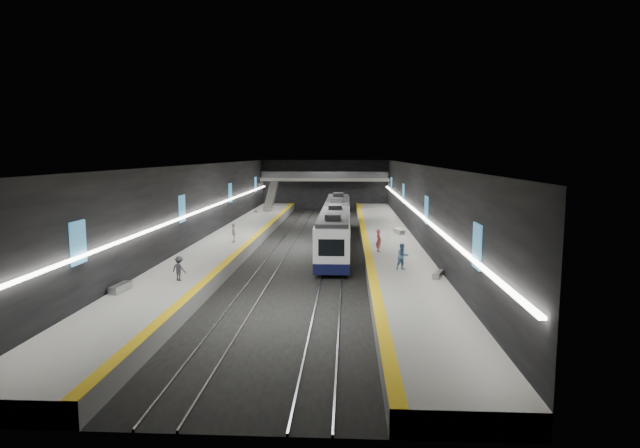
# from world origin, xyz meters

# --- Properties ---
(ground) EXTENTS (70.00, 70.00, 0.00)m
(ground) POSITION_xyz_m (0.00, 0.00, 0.00)
(ground) COLOR black
(ground) RESTS_ON ground
(ceiling) EXTENTS (20.00, 70.00, 0.04)m
(ceiling) POSITION_xyz_m (0.00, 0.00, 8.00)
(ceiling) COLOR beige
(ceiling) RESTS_ON wall_left
(wall_left) EXTENTS (0.04, 70.00, 8.00)m
(wall_left) POSITION_xyz_m (-10.00, 0.00, 4.00)
(wall_left) COLOR black
(wall_left) RESTS_ON ground
(wall_right) EXTENTS (0.04, 70.00, 8.00)m
(wall_right) POSITION_xyz_m (10.00, 0.00, 4.00)
(wall_right) COLOR black
(wall_right) RESTS_ON ground
(wall_back) EXTENTS (20.00, 0.04, 8.00)m
(wall_back) POSITION_xyz_m (0.00, 35.00, 4.00)
(wall_back) COLOR black
(wall_back) RESTS_ON ground
(wall_front) EXTENTS (20.00, 0.04, 8.00)m
(wall_front) POSITION_xyz_m (0.00, -35.00, 4.00)
(wall_front) COLOR black
(wall_front) RESTS_ON ground
(platform_left) EXTENTS (5.00, 70.00, 1.00)m
(platform_left) POSITION_xyz_m (-7.50, 0.00, 0.50)
(platform_left) COLOR slate
(platform_left) RESTS_ON ground
(tile_surface_left) EXTENTS (5.00, 70.00, 0.02)m
(tile_surface_left) POSITION_xyz_m (-7.50, 0.00, 1.01)
(tile_surface_left) COLOR #9F9F9A
(tile_surface_left) RESTS_ON platform_left
(tactile_strip_left) EXTENTS (0.60, 70.00, 0.02)m
(tactile_strip_left) POSITION_xyz_m (-5.30, 0.00, 1.02)
(tactile_strip_left) COLOR yellow
(tactile_strip_left) RESTS_ON platform_left
(platform_right) EXTENTS (5.00, 70.00, 1.00)m
(platform_right) POSITION_xyz_m (7.50, 0.00, 0.50)
(platform_right) COLOR slate
(platform_right) RESTS_ON ground
(tile_surface_right) EXTENTS (5.00, 70.00, 0.02)m
(tile_surface_right) POSITION_xyz_m (7.50, 0.00, 1.01)
(tile_surface_right) COLOR #9F9F9A
(tile_surface_right) RESTS_ON platform_right
(tactile_strip_right) EXTENTS (0.60, 70.00, 0.02)m
(tactile_strip_right) POSITION_xyz_m (5.30, 0.00, 1.02)
(tactile_strip_right) COLOR yellow
(tactile_strip_right) RESTS_ON platform_right
(rails) EXTENTS (6.52, 70.00, 0.12)m
(rails) POSITION_xyz_m (-0.00, 0.00, 0.06)
(rails) COLOR gray
(rails) RESTS_ON ground
(train) EXTENTS (2.69, 30.05, 3.60)m
(train) POSITION_xyz_m (2.50, 1.41, 2.20)
(train) COLOR black
(train) RESTS_ON ground
(ad_posters) EXTENTS (19.94, 53.50, 2.20)m
(ad_posters) POSITION_xyz_m (-0.00, 1.00, 4.50)
(ad_posters) COLOR teal
(ad_posters) RESTS_ON wall_left
(cove_light_left) EXTENTS (0.25, 68.60, 0.12)m
(cove_light_left) POSITION_xyz_m (-9.80, 0.00, 3.80)
(cove_light_left) COLOR white
(cove_light_left) RESTS_ON wall_left
(cove_light_right) EXTENTS (0.25, 68.60, 0.12)m
(cove_light_right) POSITION_xyz_m (9.80, 0.00, 3.80)
(cove_light_right) COLOR white
(cove_light_right) RESTS_ON wall_right
(mezzanine_bridge) EXTENTS (20.00, 3.00, 1.50)m
(mezzanine_bridge) POSITION_xyz_m (0.00, 32.93, 5.04)
(mezzanine_bridge) COLOR gray
(mezzanine_bridge) RESTS_ON wall_left
(escalator) EXTENTS (1.20, 7.50, 3.92)m
(escalator) POSITION_xyz_m (-7.50, 26.00, 2.90)
(escalator) COLOR #99999E
(escalator) RESTS_ON platform_left
(bench_left_near) EXTENTS (0.67, 1.88, 0.45)m
(bench_left_near) POSITION_xyz_m (-9.50, -21.33, 1.23)
(bench_left_near) COLOR #99999E
(bench_left_near) RESTS_ON platform_left
(bench_left_far) EXTENTS (0.82, 1.85, 0.44)m
(bench_left_far) POSITION_xyz_m (-8.97, 21.43, 1.22)
(bench_left_far) COLOR #99999E
(bench_left_far) RESTS_ON platform_left
(bench_right_near) EXTENTS (0.97, 1.66, 0.39)m
(bench_right_near) POSITION_xyz_m (9.50, -16.67, 1.20)
(bench_right_near) COLOR #99999E
(bench_right_near) RESTS_ON platform_right
(bench_right_far) EXTENTS (0.99, 1.97, 0.46)m
(bench_right_far) POSITION_xyz_m (8.78, 2.44, 1.23)
(bench_right_far) COLOR #99999E
(bench_right_far) RESTS_ON platform_right
(passenger_right_a) EXTENTS (0.64, 0.79, 1.87)m
(passenger_right_a) POSITION_xyz_m (6.17, -7.82, 1.93)
(passenger_right_a) COLOR #C94B56
(passenger_right_a) RESTS_ON platform_right
(passenger_right_b) EXTENTS (1.10, 1.00, 1.85)m
(passenger_right_b) POSITION_xyz_m (7.42, -14.62, 1.93)
(passenger_right_b) COLOR #456997
(passenger_right_b) RESTS_ON platform_right
(passenger_left_a) EXTENTS (0.60, 1.07, 1.72)m
(passenger_left_a) POSITION_xyz_m (-6.63, -3.73, 1.86)
(passenger_left_a) COLOR silver
(passenger_left_a) RESTS_ON platform_left
(passenger_left_b) EXTENTS (1.15, 0.94, 1.56)m
(passenger_left_b) POSITION_xyz_m (-6.92, -18.51, 1.78)
(passenger_left_b) COLOR #3A3940
(passenger_left_b) RESTS_ON platform_left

